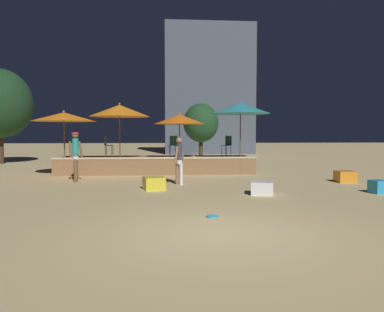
{
  "coord_description": "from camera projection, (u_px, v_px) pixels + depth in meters",
  "views": [
    {
      "loc": [
        -1.02,
        -6.63,
        1.83
      ],
      "look_at": [
        0.0,
        6.29,
        1.02
      ],
      "focal_mm": 35.0,
      "sensor_mm": 36.0,
      "label": 1
    }
  ],
  "objects": [
    {
      "name": "ground_plane",
      "position": [
        219.0,
        233.0,
        6.79
      ],
      "size": [
        120.0,
        120.0,
        0.0
      ],
      "primitive_type": "plane",
      "color": "tan"
    },
    {
      "name": "wooden_deck",
      "position": [
        157.0,
        165.0,
        17.23
      ],
      "size": [
        8.71,
        2.56,
        0.79
      ],
      "color": "olive",
      "rests_on": "ground"
    },
    {
      "name": "patio_umbrella_0",
      "position": [
        120.0,
        111.0,
        16.14
      ],
      "size": [
        2.62,
        2.62,
        3.11
      ],
      "color": "brown",
      "rests_on": "ground"
    },
    {
      "name": "patio_umbrella_1",
      "position": [
        180.0,
        119.0,
        16.35
      ],
      "size": [
        2.23,
        2.23,
        2.71
      ],
      "color": "brown",
      "rests_on": "ground"
    },
    {
      "name": "patio_umbrella_2",
      "position": [
        64.0,
        117.0,
        15.65
      ],
      "size": [
        2.65,
        2.65,
        2.76
      ],
      "color": "brown",
      "rests_on": "ground"
    },
    {
      "name": "patio_umbrella_3",
      "position": [
        241.0,
        108.0,
        16.13
      ],
      "size": [
        2.54,
        2.54,
        3.2
      ],
      "color": "brown",
      "rests_on": "ground"
    },
    {
      "name": "cube_seat_0",
      "position": [
        154.0,
        183.0,
        11.96
      ],
      "size": [
        0.77,
        0.77,
        0.42
      ],
      "rotation": [
        0.0,
        0.0,
        0.25
      ],
      "color": "yellow",
      "rests_on": "ground"
    },
    {
      "name": "cube_seat_1",
      "position": [
        262.0,
        188.0,
        11.07
      ],
      "size": [
        0.77,
        0.77,
        0.39
      ],
      "rotation": [
        0.0,
        0.0,
        -0.25
      ],
      "color": "white",
      "rests_on": "ground"
    },
    {
      "name": "cube_seat_2",
      "position": [
        345.0,
        177.0,
        13.83
      ],
      "size": [
        0.66,
        0.66,
        0.42
      ],
      "rotation": [
        0.0,
        0.0,
        -0.04
      ],
      "color": "orange",
      "rests_on": "ground"
    },
    {
      "name": "cube_seat_3",
      "position": [
        378.0,
        187.0,
        11.3
      ],
      "size": [
        0.51,
        0.51,
        0.39
      ],
      "rotation": [
        0.0,
        0.0,
        0.16
      ],
      "color": "#2D9EDB",
      "rests_on": "ground"
    },
    {
      "name": "person_0",
      "position": [
        76.0,
        153.0,
        13.78
      ],
      "size": [
        0.5,
        0.31,
        1.86
      ],
      "rotation": [
        0.0,
        0.0,
        1.69
      ],
      "color": "brown",
      "rests_on": "ground"
    },
    {
      "name": "person_1",
      "position": [
        179.0,
        159.0,
        13.13
      ],
      "size": [
        0.39,
        0.46,
        1.67
      ],
      "rotation": [
        0.0,
        0.0,
        5.61
      ],
      "color": "#997051",
      "rests_on": "ground"
    },
    {
      "name": "bistro_chair_0",
      "position": [
        107.0,
        143.0,
        17.54
      ],
      "size": [
        0.4,
        0.4,
        0.9
      ],
      "rotation": [
        0.0,
        0.0,
        1.53
      ],
      "color": "#47474C",
      "rests_on": "wooden_deck"
    },
    {
      "name": "bistro_chair_1",
      "position": [
        173.0,
        143.0,
        17.52
      ],
      "size": [
        0.4,
        0.41,
        0.9
      ],
      "rotation": [
        0.0,
        0.0,
        3.29
      ],
      "color": "#1E4C47",
      "rests_on": "wooden_deck"
    },
    {
      "name": "bistro_chair_2",
      "position": [
        227.0,
        143.0,
        17.46
      ],
      "size": [
        0.48,
        0.48,
        0.9
      ],
      "rotation": [
        0.0,
        0.0,
        5.45
      ],
      "color": "#1E4C47",
      "rests_on": "wooden_deck"
    },
    {
      "name": "frisbee_disc",
      "position": [
        212.0,
        216.0,
        8.1
      ],
      "size": [
        0.27,
        0.27,
        0.03
      ],
      "color": "#33B2D8",
      "rests_on": "ground"
    },
    {
      "name": "background_tree_0",
      "position": [
        0.0,
        104.0,
        21.81
      ],
      "size": [
        3.68,
        3.68,
        5.55
      ],
      "color": "#3D2B1C",
      "rests_on": "ground"
    },
    {
      "name": "background_tree_1",
      "position": [
        201.0,
        123.0,
        26.69
      ],
      "size": [
        2.51,
        2.51,
        3.92
      ],
      "color": "#3D2B1C",
      "rests_on": "ground"
    },
    {
      "name": "distant_building",
      "position": [
        208.0,
        91.0,
        33.51
      ],
      "size": [
        7.71,
        4.44,
        11.14
      ],
      "color": "#4C5666",
      "rests_on": "ground"
    }
  ]
}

